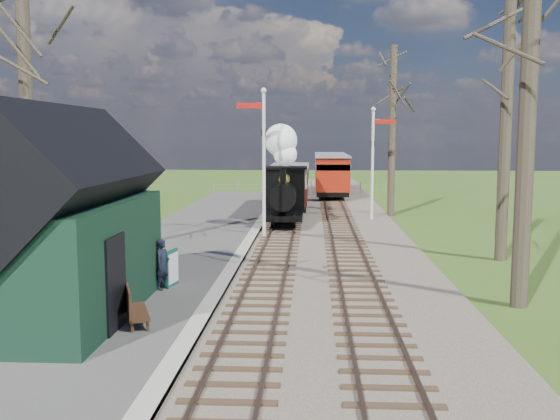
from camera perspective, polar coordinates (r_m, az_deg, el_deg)
The scene contains 19 objects.
ground at distance 10.53m, azimuth -4.64°, elevation -17.05°, with size 140.00×140.00×0.00m, color #39561B.
distant_hills at distance 76.70m, azimuth 3.03°, elevation -8.76°, with size 114.40×48.00×22.02m.
ballast_bed at distance 31.83m, azimuth 2.98°, elevation -0.87°, with size 8.00×60.00×0.10m, color brown.
track_near at distance 31.85m, azimuth 0.64°, elevation -0.76°, with size 1.60×60.00×0.15m.
track_far at distance 31.85m, azimuth 5.32°, elevation -0.79°, with size 1.60×60.00×0.15m.
platform at distance 24.39m, azimuth -8.42°, elevation -3.14°, with size 5.00×44.00×0.20m, color #474442.
coping_strip at distance 24.04m, azimuth -3.03°, elevation -3.20°, with size 0.40×44.00×0.21m, color #B2AD9E.
station_shed at distance 14.80m, azimuth -19.31°, elevation -1.33°, with size 3.25×6.30×4.78m.
semaphore_near at distance 25.64m, azimuth -1.64°, elevation 5.32°, with size 1.22×0.24×6.22m.
semaphore_far at distance 31.71m, azimuth 8.60°, elevation 5.03°, with size 1.22×0.24×5.72m.
bare_trees at distance 19.67m, azimuth 3.11°, elevation 9.52°, with size 15.51×22.39×12.00m.
fence_line at distance 45.71m, azimuth 1.76°, elevation 2.07°, with size 12.60×0.08×1.00m.
locomotive at distance 28.96m, azimuth 0.40°, elevation 2.51°, with size 1.84×4.30×4.61m.
coach at distance 35.05m, azimuth 0.87°, elevation 2.31°, with size 2.15×7.37×2.26m.
red_carriage_a at distance 42.66m, azimuth 4.76°, elevation 3.21°, with size 2.31×5.72×2.43m.
red_carriage_b at distance 48.14m, azimuth 4.57°, elevation 3.61°, with size 2.31×5.72×2.43m.
sign_board at distance 17.25m, azimuth -9.84°, elevation -5.24°, with size 0.23×0.68×1.00m.
bench at distance 14.07m, azimuth -13.35°, elevation -8.50°, with size 0.91×1.53×0.84m.
person at distance 16.87m, azimuth -10.66°, elevation -4.90°, with size 0.49×0.32×1.35m, color black.
Camera 1 is at (1.32, -9.55, 4.24)m, focal length 40.00 mm.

